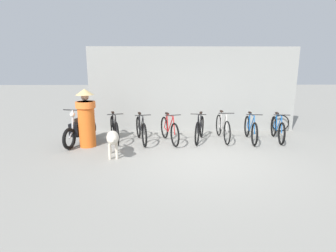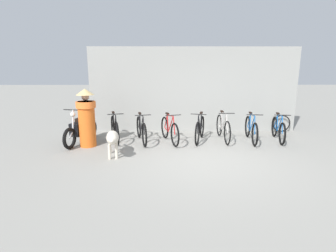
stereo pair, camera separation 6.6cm
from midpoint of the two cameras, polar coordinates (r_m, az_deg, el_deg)
The scene contains 13 objects.
ground_plane at distance 6.49m, azimuth 8.48°, elevation -7.43°, with size 60.00×60.00×0.00m, color gray.
shop_wall_back at distance 9.28m, azimuth 5.75°, elevation 7.83°, with size 7.21×0.20×2.91m.
bicycle_0 at distance 8.20m, azimuth -11.29°, elevation -0.64°, with size 0.62×1.67×0.91m.
bicycle_1 at distance 7.95m, azimuth -5.59°, elevation -0.89°, with size 0.56×1.72×0.90m.
bicycle_2 at distance 7.89m, azimuth 0.57°, elevation -0.94°, with size 0.60×1.63×0.90m.
bicycle_3 at distance 8.08m, azimuth 7.18°, elevation -0.70°, with size 0.57×1.61×0.90m.
bicycle_4 at distance 8.32m, azimuth 12.11°, elevation -0.43°, with size 0.46×1.78×0.92m.
bicycle_5 at distance 8.41m, azimuth 17.84°, elevation -0.72°, with size 0.46×1.75×0.90m.
bicycle_6 at distance 8.77m, azimuth 23.06°, elevation -0.67°, with size 0.46×1.64×0.87m.
motorcycle at distance 8.20m, azimuth -18.18°, elevation -0.59°, with size 0.60×1.85×1.07m.
stray_dog at distance 6.66m, azimuth -11.71°, elevation -2.67°, with size 0.45×1.29×0.71m.
person_in_robes at distance 7.72m, azimuth -17.06°, elevation 1.84°, with size 0.76×0.76×1.65m.
spare_tire_left at distance 10.03m, azimuth 23.63°, elevation 0.52°, with size 0.61×0.07×0.60m.
Camera 2 is at (-0.97, -6.03, 2.19)m, focal length 28.00 mm.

